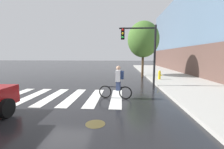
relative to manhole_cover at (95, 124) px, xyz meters
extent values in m
plane|color=black|center=(-2.16, 3.03, 0.00)|extent=(120.00, 120.00, 0.00)
cube|color=silver|center=(-5.16, 3.03, 0.00)|extent=(0.55, 3.44, 0.01)
cube|color=silver|center=(-4.01, 3.03, 0.00)|extent=(0.55, 3.44, 0.01)
cube|color=silver|center=(-2.86, 3.03, 0.00)|extent=(0.55, 3.44, 0.01)
cube|color=silver|center=(-1.72, 3.03, 0.00)|extent=(0.55, 3.44, 0.01)
cube|color=silver|center=(-0.57, 3.03, 0.00)|extent=(0.55, 3.44, 0.01)
cube|color=silver|center=(0.57, 3.03, 0.00)|extent=(0.55, 3.44, 0.01)
cylinder|color=#473D1E|center=(0.00, 0.00, 0.00)|extent=(0.64, 0.64, 0.01)
cylinder|color=black|center=(-3.25, 0.31, 0.34)|extent=(0.26, 0.69, 0.68)
torus|color=black|center=(1.03, 2.83, 0.33)|extent=(0.66, 0.15, 0.66)
torus|color=black|center=(-0.01, 2.97, 0.33)|extent=(0.66, 0.15, 0.66)
cylinder|color=black|center=(0.51, 2.90, 0.61)|extent=(0.89, 0.17, 0.05)
cylinder|color=black|center=(0.67, 2.88, 0.68)|extent=(0.04, 0.04, 0.45)
cube|color=#384772|center=(0.67, 2.88, 0.73)|extent=(0.24, 0.30, 0.56)
cube|color=silver|center=(0.67, 2.88, 1.18)|extent=(0.29, 0.39, 0.56)
sphere|color=tan|center=(0.67, 2.88, 1.58)|extent=(0.22, 0.22, 0.22)
cube|color=navy|center=(0.84, 2.85, 1.23)|extent=(0.20, 0.30, 0.40)
cylinder|color=black|center=(3.04, 5.74, 2.10)|extent=(0.14, 0.14, 4.20)
cylinder|color=black|center=(1.84, 5.74, 4.00)|extent=(2.40, 0.10, 0.10)
cube|color=black|center=(0.88, 5.74, 3.65)|extent=(0.24, 0.20, 0.76)
sphere|color=red|center=(0.88, 5.63, 3.89)|extent=(0.14, 0.14, 0.14)
sphere|color=gold|center=(0.88, 5.63, 3.65)|extent=(0.14, 0.14, 0.14)
sphere|color=green|center=(0.88, 5.63, 3.41)|extent=(0.14, 0.14, 0.14)
cylinder|color=gold|center=(4.11, 8.52, 0.47)|extent=(0.22, 0.22, 0.65)
sphere|color=gold|center=(4.11, 8.52, 0.84)|extent=(0.18, 0.18, 0.18)
cylinder|color=gold|center=(4.27, 8.52, 0.50)|extent=(0.12, 0.09, 0.09)
cylinder|color=#4C3823|center=(3.01, 11.21, 1.28)|extent=(0.24, 0.24, 2.57)
ellipsoid|color=#47722D|center=(3.01, 11.21, 3.84)|extent=(3.19, 3.19, 3.67)
camera|label=1|loc=(0.83, -4.49, 2.18)|focal=23.81mm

